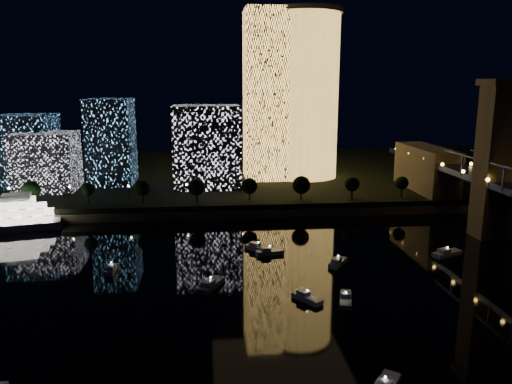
# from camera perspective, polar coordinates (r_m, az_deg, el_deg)

# --- Properties ---
(ground) EXTENTS (520.00, 520.00, 0.00)m
(ground) POSITION_cam_1_polar(r_m,az_deg,el_deg) (111.41, 8.63, -13.68)
(ground) COLOR black
(ground) RESTS_ON ground
(far_bank) EXTENTS (420.00, 160.00, 5.00)m
(far_bank) POSITION_cam_1_polar(r_m,az_deg,el_deg) (262.26, 0.07, 2.16)
(far_bank) COLOR black
(far_bank) RESTS_ON ground
(seawall) EXTENTS (420.00, 6.00, 3.00)m
(seawall) POSITION_cam_1_polar(r_m,az_deg,el_deg) (186.77, 2.48, -2.33)
(seawall) COLOR #6B5E4C
(seawall) RESTS_ON ground
(tower_cylindrical) EXTENTS (34.00, 34.00, 76.55)m
(tower_cylindrical) POSITION_cam_1_polar(r_m,az_deg,el_deg) (237.92, 5.48, 10.98)
(tower_cylindrical) COLOR #FFBB51
(tower_cylindrical) RESTS_ON far_bank
(tower_rectangular) EXTENTS (23.95, 23.95, 76.21)m
(tower_rectangular) POSITION_cam_1_polar(r_m,az_deg,el_deg) (234.09, 1.67, 10.93)
(tower_rectangular) COLOR #FFBB51
(tower_rectangular) RESTS_ON far_bank
(midrise_blocks) EXTENTS (102.36, 35.63, 37.28)m
(midrise_blocks) POSITION_cam_1_polar(r_m,az_deg,el_deg) (224.48, -16.03, 4.80)
(midrise_blocks) COLOR white
(midrise_blocks) RESTS_ON far_bank
(motorboats) EXTENTS (114.50, 79.93, 2.78)m
(motorboats) POSITION_cam_1_polar(r_m,az_deg,el_deg) (119.94, 3.16, -11.18)
(motorboats) COLOR silver
(motorboats) RESTS_ON ground
(esplanade_trees) EXTENTS (165.73, 6.98, 8.99)m
(esplanade_trees) POSITION_cam_1_polar(r_m,az_deg,el_deg) (188.89, -7.84, 0.53)
(esplanade_trees) COLOR black
(esplanade_trees) RESTS_ON far_bank
(street_lamps) EXTENTS (132.70, 0.70, 5.65)m
(street_lamps) POSITION_cam_1_polar(r_m,az_deg,el_deg) (195.08, -7.94, 0.47)
(street_lamps) COLOR black
(street_lamps) RESTS_ON far_bank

